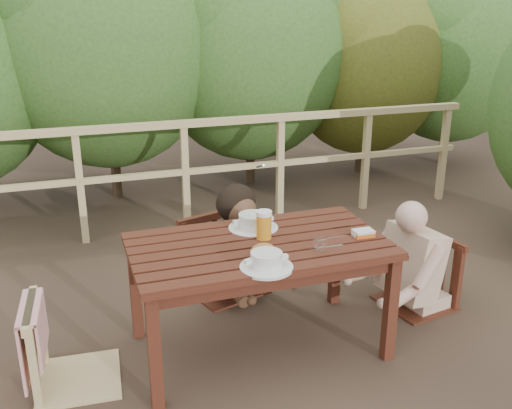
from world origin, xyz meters
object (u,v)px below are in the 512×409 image
object	(u,v)px
table	(259,297)
butter_tub	(363,234)
chair_right	(420,244)
bread_roll	(263,251)
diner_right	(427,218)
soup_far	(253,222)
soup_near	(266,261)
chair_far	(224,226)
chair_left	(70,306)
woman	(223,207)
tumbler	(320,246)
beer_glass	(264,226)

from	to	relation	value
table	butter_tub	world-z (taller)	butter_tub
table	chair_right	xyz separation A→B (m)	(1.19, 0.15, 0.11)
bread_roll	diner_right	bearing A→B (deg)	14.41
table	soup_far	world-z (taller)	soup_far
soup_near	chair_right	bearing A→B (deg)	19.98
chair_right	chair_far	bearing A→B (deg)	-127.62
chair_left	soup_far	xyz separation A→B (m)	(1.09, 0.22, 0.26)
table	soup_far	bearing A→B (deg)	79.39
table	butter_tub	distance (m)	0.72
bread_roll	butter_tub	world-z (taller)	bread_roll
chair_left	soup_far	world-z (taller)	chair_left
chair_far	chair_right	size ratio (longest dim) A/B	1.11
woman	chair_right	bearing A→B (deg)	133.91
chair_left	soup_near	xyz separation A→B (m)	(0.99, -0.32, 0.25)
chair_right	bread_roll	distance (m)	1.30
chair_left	diner_right	xyz separation A→B (m)	(2.27, 0.14, 0.17)
chair_right	chair_left	bearing A→B (deg)	-96.64
chair_left	butter_tub	world-z (taller)	chair_left
chair_right	butter_tub	distance (m)	0.68
tumbler	butter_tub	distance (m)	0.35
chair_far	butter_tub	xyz separation A→B (m)	(0.60, -0.87, 0.20)
chair_far	bread_roll	size ratio (longest dim) A/B	7.11
woman	beer_glass	xyz separation A→B (m)	(0.04, -0.73, 0.13)
soup_far	bread_roll	distance (m)	0.41
soup_far	beer_glass	size ratio (longest dim) A/B	1.68
beer_glass	butter_tub	distance (m)	0.59
tumbler	bread_roll	bearing A→B (deg)	172.18
chair_right	beer_glass	size ratio (longest dim) A/B	5.00
bread_roll	chair_far	bearing A→B (deg)	87.39
chair_right	woman	distance (m)	1.36
soup_far	tumbler	world-z (taller)	soup_far
diner_right	beer_glass	distance (m)	1.19
chair_right	woman	bearing A→B (deg)	-128.38
table	tumbler	xyz separation A→B (m)	(0.28, -0.22, 0.38)
diner_right	soup_far	xyz separation A→B (m)	(-1.18, 0.08, 0.09)
woman	soup_far	xyz separation A→B (m)	(0.04, -0.56, 0.09)
butter_tub	chair_right	bearing A→B (deg)	24.72
chair_left	bread_roll	xyz separation A→B (m)	(1.02, -0.18, 0.25)
chair_left	bread_roll	distance (m)	1.06
soup_near	chair_far	bearing A→B (deg)	86.15
chair_right	tumbler	bearing A→B (deg)	-78.34
bread_roll	beer_glass	size ratio (longest dim) A/B	0.78
table	chair_far	distance (m)	0.78
diner_right	bread_roll	distance (m)	1.30
table	bread_roll	world-z (taller)	bread_roll
chair_right	beer_glass	world-z (taller)	chair_right
chair_left	soup_near	size ratio (longest dim) A/B	3.34
chair_left	butter_tub	bearing A→B (deg)	-90.27
chair_far	chair_right	bearing A→B (deg)	-45.34
tumbler	chair_right	bearing A→B (deg)	21.85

